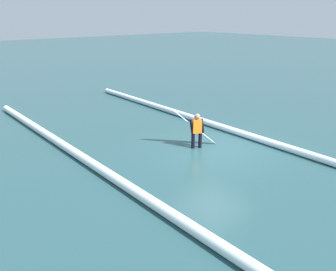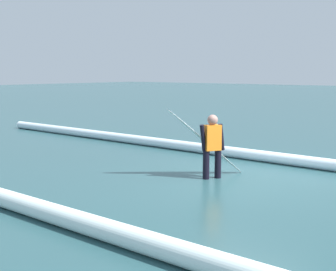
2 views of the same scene
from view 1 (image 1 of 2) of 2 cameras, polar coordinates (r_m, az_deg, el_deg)
ground_plane at (r=13.47m, az=7.56°, el=-2.39°), size 127.79×127.79×0.00m
surfer at (r=13.40m, az=4.67°, el=1.03°), size 0.34×0.57×1.36m
surfboard at (r=13.68m, az=4.32°, el=1.37°), size 1.14×1.65×1.50m
wave_crest_foreground at (r=15.13m, az=11.69°, el=0.37°), size 22.26×0.65×0.28m
wave_crest_midground at (r=12.33m, az=-12.77°, el=-4.02°), size 18.22×0.45×0.30m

